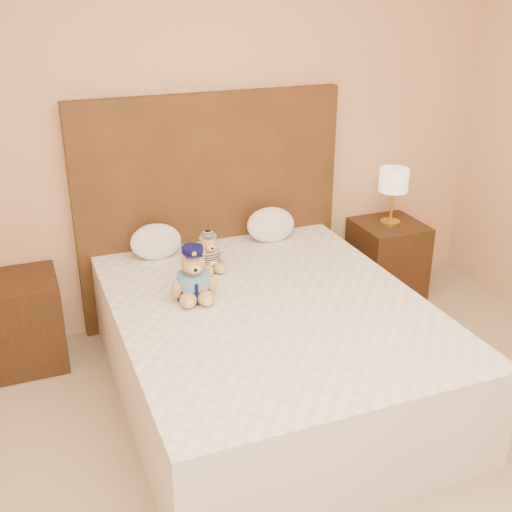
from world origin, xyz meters
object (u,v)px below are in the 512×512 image
Objects in this scene: bed at (270,348)px; teddy_police at (193,274)px; teddy_prisoner at (208,252)px; pillow_left at (156,240)px; nightstand_right at (387,259)px; pillow_right at (271,223)px; lamp at (394,183)px; nightstand_left at (22,322)px.

teddy_police reaches higher than bed.
teddy_prisoner is 0.73× the size of pillow_left.
pillow_right reaches higher than nightstand_right.
nightstand_right is 1.73× the size of pillow_left.
lamp is at bearing 26.83° from teddy_police.
bed is 6.60× the size of teddy_police.
lamp is at bearing 0.00° from nightstand_left.
teddy_prisoner reaches higher than nightstand_left.
pillow_left is at bearing 101.31° from teddy_police.
teddy_police is at bearing -138.36° from pillow_right.
lamp is 0.92m from pillow_right.
lamp is at bearing 32.62° from bed.
pillow_left is (-0.06, 0.63, -0.04)m from teddy_police.
bed is 6.04× the size of pillow_right.
lamp is (-0.00, 0.00, 0.57)m from nightstand_right.
teddy_police is at bearing -159.49° from nightstand_right.
nightstand_right is at bearing -1.03° from pillow_left.
nightstand_left is 2.50m from nightstand_right.
bed is 5.00× the size of lamp.
pillow_right reaches higher than bed.
pillow_left is (0.83, 0.03, 0.39)m from nightstand_left.
bed and nightstand_left have the same top height.
bed is at bearing -112.92° from pillow_right.
bed is 3.64× the size of nightstand_right.
pillow_right is at bearing 178.09° from nightstand_right.
teddy_prisoner is (-1.42, -0.28, 0.39)m from nightstand_right.
teddy_police reaches higher than nightstand_right.
nightstand_right is at bearing 32.62° from bed.
pillow_right is at bearing 1.07° from nightstand_left.
bed and nightstand_right have the same top height.
bed is at bearing -32.62° from nightstand_left.
teddy_police is (-1.61, -0.60, -0.15)m from lamp.
nightstand_right is at bearing 0.00° from lamp.
pillow_right is (0.71, 0.63, -0.03)m from teddy_police.
pillow_right is (0.77, 0.00, 0.00)m from pillow_left.
lamp is 1.73m from teddy_police.
teddy_prisoner is (1.08, -0.28, 0.39)m from nightstand_left.
teddy_police is at bearing -159.49° from lamp.
nightstand_left is 0.92m from pillow_left.
pillow_left reaches higher than nightstand_left.
pillow_left reaches higher than bed.
bed is 1.48m from nightstand_left.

